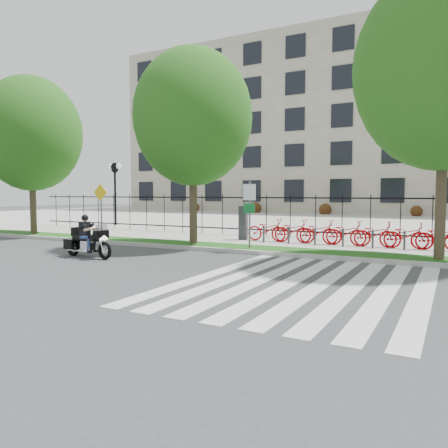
% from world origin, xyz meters
% --- Properties ---
extents(ground, '(120.00, 120.00, 0.00)m').
position_xyz_m(ground, '(0.00, 0.00, 0.00)').
color(ground, '#39393C').
rests_on(ground, ground).
extents(curb, '(60.00, 0.20, 0.15)m').
position_xyz_m(curb, '(0.00, 4.10, 0.07)').
color(curb, '#A1A098').
rests_on(curb, ground).
extents(grass_verge, '(60.00, 1.50, 0.15)m').
position_xyz_m(grass_verge, '(0.00, 4.95, 0.07)').
color(grass_verge, '#1D4F13').
rests_on(grass_verge, ground).
extents(sidewalk, '(60.00, 3.50, 0.15)m').
position_xyz_m(sidewalk, '(0.00, 7.45, 0.07)').
color(sidewalk, '#9F9D95').
rests_on(sidewalk, ground).
extents(plaza, '(80.00, 34.00, 0.10)m').
position_xyz_m(plaza, '(0.00, 25.00, 0.05)').
color(plaza, '#9F9D95').
rests_on(plaza, ground).
extents(crosswalk_stripes, '(5.70, 8.00, 0.01)m').
position_xyz_m(crosswalk_stripes, '(4.83, 0.00, 0.01)').
color(crosswalk_stripes, silver).
rests_on(crosswalk_stripes, ground).
extents(iron_fence, '(30.00, 0.06, 2.00)m').
position_xyz_m(iron_fence, '(0.00, 9.20, 1.15)').
color(iron_fence, black).
rests_on(iron_fence, sidewalk).
extents(office_building, '(60.00, 21.90, 20.15)m').
position_xyz_m(office_building, '(0.00, 44.92, 9.97)').
color(office_building, gray).
rests_on(office_building, ground).
extents(lamp_post_left, '(1.06, 0.70, 4.25)m').
position_xyz_m(lamp_post_left, '(-12.00, 12.00, 3.21)').
color(lamp_post_left, black).
rests_on(lamp_post_left, ground).
extents(street_tree_0, '(5.06, 5.06, 7.99)m').
position_xyz_m(street_tree_0, '(-11.17, 4.95, 5.23)').
color(street_tree_0, '#32261B').
rests_on(street_tree_0, grass_verge).
extents(street_tree_1, '(4.82, 4.82, 7.90)m').
position_xyz_m(street_tree_1, '(-1.47, 4.95, 5.27)').
color(street_tree_1, '#32261B').
rests_on(street_tree_1, grass_verge).
extents(street_tree_2, '(5.48, 5.48, 9.04)m').
position_xyz_m(street_tree_2, '(7.60, 4.95, 6.03)').
color(street_tree_2, '#32261B').
rests_on(street_tree_2, grass_verge).
extents(bike_share_station, '(11.12, 0.87, 1.50)m').
position_xyz_m(bike_share_station, '(5.25, 7.20, 0.65)').
color(bike_share_station, '#2D2D33').
rests_on(bike_share_station, sidewalk).
extents(sign_pole_regulatory, '(0.50, 0.09, 2.50)m').
position_xyz_m(sign_pole_regulatory, '(1.23, 4.58, 1.74)').
color(sign_pole_regulatory, '#59595B').
rests_on(sign_pole_regulatory, grass_verge).
extents(sign_pole_warning, '(0.78, 0.09, 2.49)m').
position_xyz_m(sign_pole_warning, '(-6.16, 4.58, 1.74)').
color(sign_pole_warning, '#59595B').
rests_on(sign_pole_warning, grass_verge).
extents(motorcycle_rider, '(2.31, 0.77, 1.78)m').
position_xyz_m(motorcycle_rider, '(-3.12, 0.75, 0.59)').
color(motorcycle_rider, black).
rests_on(motorcycle_rider, ground).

